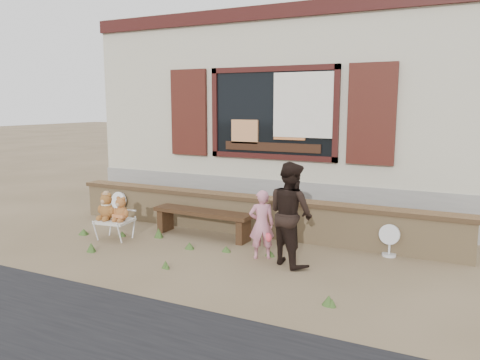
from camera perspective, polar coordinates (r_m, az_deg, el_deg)
The scene contains 12 objects.
ground at distance 7.29m, azimuth -2.09°, elevation -8.46°, with size 80.00×80.00×0.00m, color brown.
shopfront at distance 11.11m, azimuth 8.93°, elevation 7.99°, with size 8.04×5.13×4.00m.
brick_wall at distance 8.06m, azimuth 1.25°, elevation -4.22°, with size 7.10×0.36×0.67m.
bench at distance 7.92m, azimuth -4.58°, elevation -4.57°, with size 1.79×0.44×0.45m.
folding_chair at distance 8.02m, azimuth -15.04°, elevation -4.92°, with size 0.59×0.53×0.33m.
teddy_bear_left at distance 8.05m, azimuth -15.94°, elevation -3.02°, with size 0.33×0.29×0.46m, color brown, non-canonical shape.
teddy_bear_right at distance 7.89m, azimuth -14.27°, elevation -3.36°, with size 0.30×0.26×0.41m, color brown, non-canonical shape.
child at distance 6.76m, azimuth 2.65°, elevation -5.43°, with size 0.37×0.24×1.01m, color pink.
adult at distance 6.50m, azimuth 6.19°, elevation -4.10°, with size 0.70×0.55×1.45m, color black.
fan_left at distance 9.34m, azimuth -14.41°, elevation -3.05°, with size 0.34×0.23×0.55m.
fan_right at distance 7.26m, azimuth 17.78°, elevation -6.99°, with size 0.31×0.21×0.49m.
grass_tufts at distance 7.31m, azimuth -8.79°, elevation -8.05°, with size 4.73×1.54×0.16m.
Camera 1 is at (3.29, -6.12, 2.21)m, focal length 35.00 mm.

